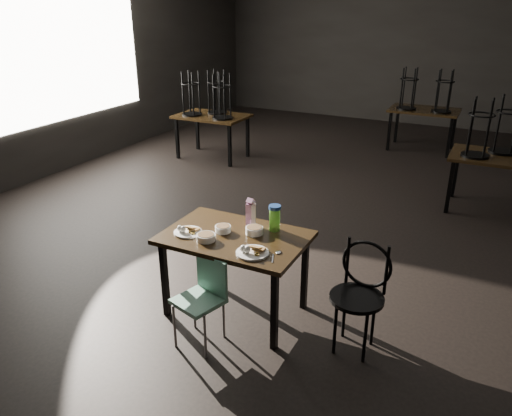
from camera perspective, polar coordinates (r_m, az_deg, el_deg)
The scene contains 15 objects.
room at distance 5.63m, azimuth 13.39°, elevation 19.62°, with size 12.00×12.04×3.22m.
main_table at distance 4.24m, azimuth -2.42°, elevation -4.11°, with size 1.20×0.80×0.75m.
plate_left at distance 4.27m, azimuth -7.83°, elevation -2.58°, with size 0.24×0.24×0.08m.
plate_right at distance 3.90m, azimuth -0.46°, elevation -4.95°, with size 0.26×0.26×0.08m.
bowl_near at distance 4.26m, azimuth -3.79°, elevation -2.36°, with size 0.14×0.14×0.05m.
bowl_far at distance 4.22m, azimuth -0.20°, elevation -2.55°, with size 0.15×0.15×0.06m.
bowl_big at distance 4.12m, azimuth -5.74°, elevation -3.33°, with size 0.16×0.16×0.05m.
juice_carton at distance 4.34m, azimuth -0.61°, elevation -0.56°, with size 0.07×0.07×0.25m.
water_bottle at distance 4.25m, azimuth 2.15°, elevation -1.11°, with size 0.13×0.13×0.23m.
spoon at distance 3.91m, azimuth 2.48°, elevation -5.17°, with size 0.06×0.21×0.01m.
bentwood_chair at distance 3.98m, azimuth 11.84°, elevation -8.94°, with size 0.42×0.42×0.88m.
school_chair at distance 4.02m, azimuth -6.02°, elevation -9.63°, with size 0.42×0.42×0.73m.
bg_table_left at distance 8.68m, azimuth -5.12°, elevation 10.69°, with size 1.20×0.80×1.48m.
bg_table_right at distance 7.02m, azimuth 26.25°, elevation 5.51°, with size 1.20×0.80×1.48m.
bg_table_far at distance 9.61m, azimuth 18.67°, elevation 10.62°, with size 1.20×0.80×1.48m.
Camera 1 is at (1.29, -5.45, 2.59)m, focal length 35.00 mm.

